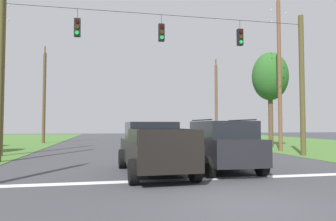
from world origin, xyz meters
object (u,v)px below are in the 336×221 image
at_px(tree_roadside_far_right, 270,77).
at_px(distant_car_oncoming, 162,138).
at_px(suv_black, 220,144).
at_px(utility_pole_far_right, 216,102).
at_px(utility_pole_far_left, 44,96).
at_px(overhead_signal_span, 165,74).
at_px(utility_pole_mid_right, 279,70).
at_px(distant_car_crossing_white, 227,134).
at_px(pickup_truck, 153,148).
at_px(utility_pole_mid_left, 2,70).

bearing_deg(tree_roadside_far_right, distant_car_oncoming, -179.88).
height_order(suv_black, utility_pole_far_right, utility_pole_far_right).
distance_m(utility_pole_far_right, utility_pole_far_left, 18.07).
xyz_separation_m(overhead_signal_span, utility_pole_mid_right, (8.76, 3.09, 1.10)).
height_order(overhead_signal_span, distant_car_oncoming, overhead_signal_span).
relative_size(distant_car_crossing_white, utility_pole_far_right, 0.48).
bearing_deg(utility_pole_mid_right, pickup_truck, -141.92).
height_order(overhead_signal_span, distant_car_crossing_white, overhead_signal_span).
xyz_separation_m(overhead_signal_span, utility_pole_mid_left, (-9.20, 3.15, 0.48)).
relative_size(overhead_signal_span, pickup_truck, 3.09).
bearing_deg(utility_pole_mid_right, utility_pole_far_right, 89.96).
bearing_deg(distant_car_crossing_white, distant_car_oncoming, -133.10).
xyz_separation_m(suv_black, utility_pole_far_left, (-10.73, 20.48, 3.64)).
bearing_deg(suv_black, distant_car_oncoming, 91.75).
distance_m(pickup_truck, utility_pole_far_right, 23.31).
xyz_separation_m(distant_car_oncoming, utility_pole_far_left, (-10.38, 9.00, 3.91)).
relative_size(pickup_truck, distant_car_crossing_white, 1.23).
xyz_separation_m(utility_pole_mid_right, tree_roadside_far_right, (1.52, 3.91, 0.14)).
height_order(distant_car_crossing_white, utility_pole_far_right, utility_pole_far_right).
height_order(suv_black, utility_pole_far_left, utility_pole_far_left).
relative_size(overhead_signal_span, utility_pole_mid_left, 1.64).
height_order(suv_black, utility_pole_mid_left, utility_pole_mid_left).
bearing_deg(suv_black, pickup_truck, -172.85).
relative_size(overhead_signal_span, utility_pole_far_left, 1.74).
distance_m(distant_car_crossing_white, tree_roadside_far_right, 11.34).
distance_m(suv_black, tree_roadside_far_right, 15.28).
xyz_separation_m(distant_car_oncoming, utility_pole_mid_left, (-10.28, -3.83, 4.29)).
xyz_separation_m(suv_black, distant_car_oncoming, (-0.35, 11.48, -0.27)).
bearing_deg(distant_car_oncoming, utility_pole_far_right, 49.08).
relative_size(utility_pole_mid_right, utility_pole_mid_left, 1.11).
height_order(pickup_truck, utility_pole_mid_left, utility_pole_mid_left).
distance_m(utility_pole_mid_right, utility_pole_mid_left, 17.98).
bearing_deg(utility_pole_mid_left, pickup_truck, -45.60).
distance_m(distant_car_oncoming, tree_roadside_far_right, 10.49).
bearing_deg(utility_pole_mid_left, distant_car_oncoming, 20.44).
height_order(utility_pole_far_right, tree_roadside_far_right, utility_pole_far_right).
height_order(distant_car_oncoming, utility_pole_mid_right, utility_pole_mid_right).
xyz_separation_m(pickup_truck, distant_car_crossing_white, (11.97, 22.00, -0.18)).
xyz_separation_m(pickup_truck, tree_roadside_far_right, (11.65, 11.85, 4.87)).
xyz_separation_m(distant_car_crossing_white, tree_roadside_far_right, (-0.32, -10.15, 5.05)).
bearing_deg(pickup_truck, utility_pole_mid_left, 134.40).
bearing_deg(tree_roadside_far_right, utility_pole_mid_left, -168.81).
relative_size(pickup_truck, utility_pole_far_right, 0.60).
xyz_separation_m(utility_pole_far_left, tree_roadside_far_right, (19.58, -8.98, 1.13)).
xyz_separation_m(pickup_truck, utility_pole_far_right, (10.14, 20.70, 3.43)).
height_order(overhead_signal_span, pickup_truck, overhead_signal_span).
bearing_deg(distant_car_oncoming, distant_car_crossing_white, 46.90).
bearing_deg(pickup_truck, utility_pole_mid_right, 38.08).
height_order(utility_pole_far_right, utility_pole_mid_left, utility_pole_mid_left).
relative_size(overhead_signal_span, tree_roadside_far_right, 2.14).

